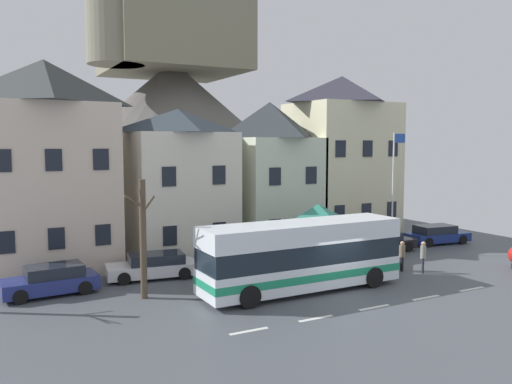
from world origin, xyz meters
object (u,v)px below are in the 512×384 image
Objects in this scene: parked_car_00 at (153,266)px; pedestrian_01 at (423,255)px; townhouse_02 at (270,175)px; parked_car_02 at (51,280)px; bus_shelter at (318,215)px; townhouse_03 at (341,158)px; transit_bus at (302,256)px; bare_tree_00 at (143,237)px; hilltop_castle at (173,132)px; townhouse_01 at (179,183)px; parked_car_01 at (319,248)px; parked_car_03 at (437,234)px; parked_car_04 at (381,242)px; public_bench at (289,255)px; townhouse_00 at (47,166)px; flagpole at (394,185)px; pedestrian_00 at (402,254)px.

pedestrian_01 reaches higher than parked_car_00.
townhouse_02 is at bearing 108.53° from pedestrian_01.
bus_shelter is at bearing 170.07° from parked_car_02.
pedestrian_01 is at bearing -102.66° from townhouse_03.
bare_tree_00 is at bearing 161.15° from transit_bus.
hilltop_castle is 26.95m from bare_tree_00.
townhouse_01 is at bearing 60.01° from bare_tree_00.
parked_car_01 is (10.29, -0.15, -0.00)m from parked_car_00.
parked_car_03 is 5.27m from parked_car_04.
hilltop_castle is (-7.05, 16.63, 2.17)m from townhouse_03.
parked_car_00 is at bearing 176.92° from parked_car_01.
public_bench is at bearing -146.43° from townhouse_03.
townhouse_00 is 1.51× the size of flagpole.
parked_car_03 is 9.11m from pedestrian_00.
parked_car_02 is at bearing -165.42° from townhouse_03.
pedestrian_00 is at bearing -125.86° from flagpole.
hilltop_castle is at bearing 72.23° from townhouse_01.
hilltop_castle reaches higher than townhouse_03.
townhouse_02 is 6.88m from public_bench.
bare_tree_00 is at bearing 74.18° from parked_car_00.
townhouse_02 is 2.12× the size of parked_car_03.
transit_bus is at bearing -75.89° from townhouse_01.
townhouse_02 reaches higher than bus_shelter.
bare_tree_00 is (-9.45, -2.98, 2.35)m from public_bench.
parked_car_04 is at bearing 61.16° from pedestrian_00.
townhouse_00 is 7.49m from parked_car_02.
townhouse_02 is 0.83× the size of townhouse_03.
parked_car_00 is 1.05× the size of parked_car_04.
pedestrian_00 is (6.96, 0.70, -0.69)m from transit_bus.
flagpole is (2.58, 3.57, 3.42)m from pedestrian_00.
hilltop_castle is at bearing 125.77° from parked_car_03.
townhouse_01 reaches higher than parked_car_01.
public_bench is (-7.43, -4.93, -5.41)m from townhouse_03.
townhouse_03 reaches higher than pedestrian_01.
hilltop_castle is 7.42× the size of parked_car_04.
parked_car_02 is 4.94m from bare_tree_00.
flagpole is (5.47, -6.09, -0.47)m from townhouse_02.
flagpole is at bearing -25.33° from townhouse_01.
public_bench is (8.03, -0.30, -0.17)m from parked_car_00.
pedestrian_01 is (-2.34, -10.43, -4.87)m from townhouse_03.
parked_car_04 is at bearing 71.26° from pedestrian_01.
transit_bus reaches higher than parked_car_01.
townhouse_00 is at bearing 166.88° from parked_car_04.
parked_car_01 is at bearing -18.47° from townhouse_00.
parked_car_02 is at bearing 164.34° from pedestrian_01.
hilltop_castle is at bearing 90.85° from bus_shelter.
townhouse_00 is at bearing 110.71° from bare_tree_00.
bus_shelter is at bearing -27.76° from townhouse_00.
parked_car_01 is 5.24m from pedestrian_00.
hilltop_castle reaches higher than townhouse_02.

